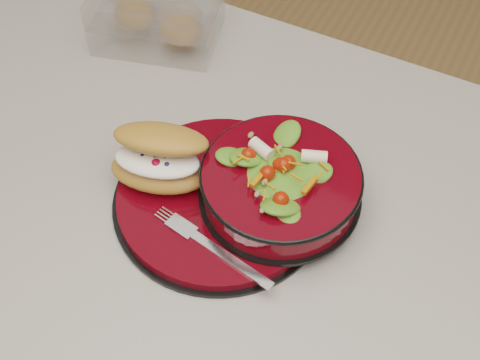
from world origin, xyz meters
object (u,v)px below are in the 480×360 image
at_px(croissant, 160,158).
at_px(salad_bowl, 281,181).
at_px(fork, 215,249).
at_px(pastry_box, 157,15).
at_px(island_counter, 256,344).
at_px(dinner_plate, 220,199).

bearing_deg(croissant, salad_bowl, -1.11).
height_order(fork, pastry_box, pastry_box).
distance_m(island_counter, pastry_box, 0.63).
height_order(island_counter, pastry_box, pastry_box).
distance_m(salad_bowl, croissant, 0.16).
bearing_deg(pastry_box, island_counter, -53.13).
bearing_deg(salad_bowl, dinner_plate, -155.10).
height_order(dinner_plate, salad_bowl, salad_bowl).
relative_size(salad_bowl, fork, 1.33).
relative_size(dinner_plate, croissant, 1.98).
height_order(croissant, fork, croissant).
bearing_deg(island_counter, pastry_box, 142.15).
height_order(dinner_plate, fork, fork).
xyz_separation_m(island_counter, salad_bowl, (0.02, 0.01, 0.50)).
bearing_deg(croissant, fork, -46.52).
relative_size(island_counter, croissant, 8.37).
xyz_separation_m(dinner_plate, fork, (0.04, -0.08, 0.01)).
xyz_separation_m(croissant, pastry_box, (-0.17, 0.27, -0.01)).
bearing_deg(island_counter, salad_bowl, 29.81).
xyz_separation_m(dinner_plate, pastry_box, (-0.26, 0.26, 0.03)).
relative_size(fork, pastry_box, 0.73).
bearing_deg(dinner_plate, salad_bowl, 24.90).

